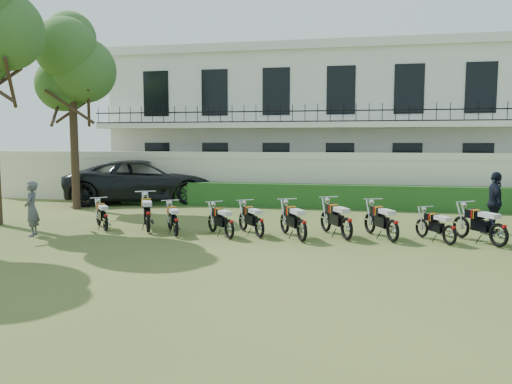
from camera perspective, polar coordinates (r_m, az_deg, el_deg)
ground at (r=13.96m, az=1.85°, el=-5.73°), size 100.00×100.00×0.00m
perimeter_wall at (r=21.66m, az=5.37°, el=1.55°), size 30.00×0.35×2.30m
hedge at (r=20.85m, az=7.86°, el=-0.51°), size 18.00×0.60×1.00m
building at (r=27.55m, az=6.74°, el=7.75°), size 20.40×9.60×7.40m
tree_west_near at (r=21.83m, az=-20.27°, el=13.66°), size 3.40×3.20×7.90m
motorcycle_0 at (r=16.05m, az=-16.85°, el=-2.85°), size 1.15×1.42×0.95m
motorcycle_1 at (r=15.45m, az=-12.24°, el=-2.72°), size 1.07×1.93×1.15m
motorcycle_2 at (r=14.69m, az=-9.16°, el=-3.45°), size 0.94×1.58×0.96m
motorcycle_3 at (r=14.20m, az=-3.06°, el=-3.69°), size 1.20×1.43×0.97m
motorcycle_4 at (r=14.36m, az=0.41°, el=-3.54°), size 1.12×1.53×0.99m
motorcycle_5 at (r=13.82m, az=5.28°, el=-3.77°), size 1.04×1.78×1.08m
motorcycle_6 at (r=14.21m, az=10.35°, el=-3.52°), size 1.07×1.83×1.11m
motorcycle_7 at (r=14.23m, az=15.38°, el=-3.68°), size 0.98×1.83×1.08m
motorcycle_8 at (r=14.35m, az=21.26°, el=-4.08°), size 0.93×1.50×0.92m
motorcycle_9 at (r=14.56m, az=26.02°, el=-3.85°), size 1.12×1.74×1.08m
suv at (r=23.31m, az=-12.62°, el=1.22°), size 7.57×5.32×1.92m
inspector at (r=16.09m, az=-24.26°, el=-1.77°), size 0.58×0.69×1.62m
officer_5 at (r=16.68m, az=25.65°, el=-1.13°), size 0.47×1.11×1.88m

